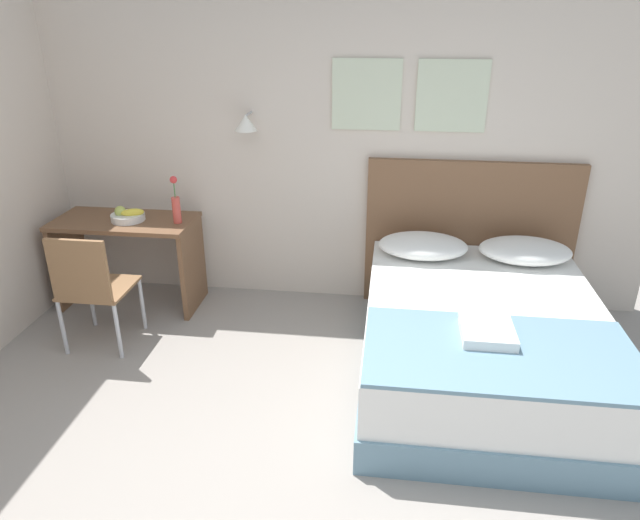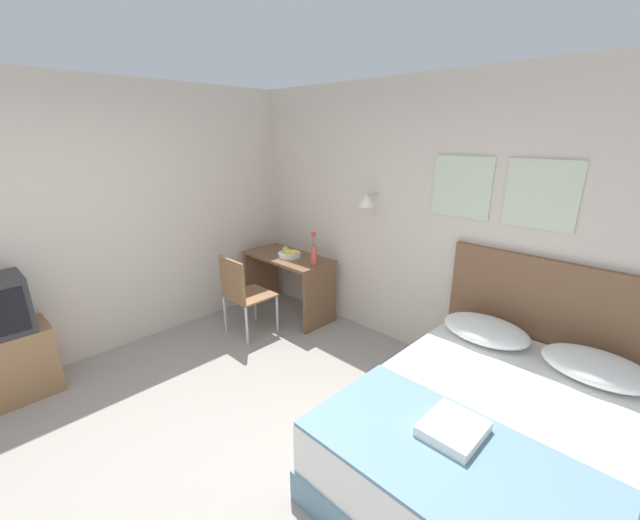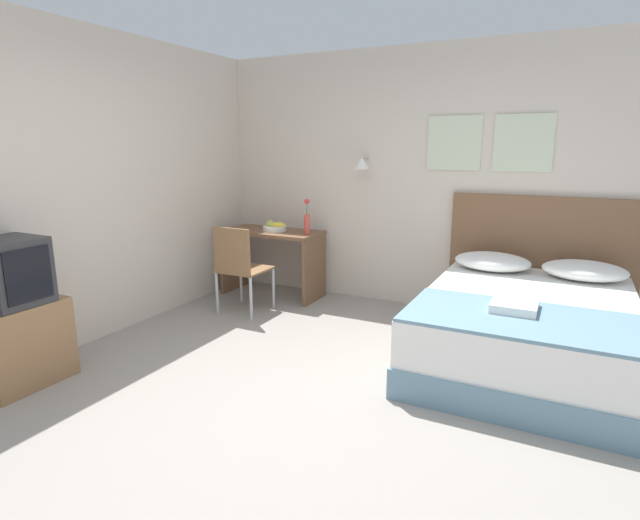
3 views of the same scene
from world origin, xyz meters
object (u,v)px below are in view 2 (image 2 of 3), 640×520
(desk_chair, at_px, (241,290))
(flower_vase, at_px, (314,252))
(bed, at_px, (489,440))
(headboard, at_px, (548,335))
(pillow_left, at_px, (485,330))
(folded_towel_near_foot, at_px, (453,429))
(throw_blanket, at_px, (450,455))
(desk, at_px, (288,274))
(fruit_bowl, at_px, (289,254))
(tv_stand, at_px, (13,364))
(pillow_right, at_px, (597,367))

(desk_chair, relative_size, flower_vase, 2.39)
(bed, height_order, flower_vase, flower_vase)
(headboard, height_order, flower_vase, headboard)
(pillow_left, relative_size, folded_towel_near_foot, 2.02)
(throw_blanket, height_order, desk, desk)
(fruit_bowl, bearing_deg, desk_chair, -89.74)
(folded_towel_near_foot, bearing_deg, desk, 156.67)
(bed, distance_m, desk, 2.85)
(throw_blanket, height_order, tv_stand, tv_stand)
(pillow_left, height_order, throw_blanket, pillow_left)
(pillow_left, relative_size, pillow_right, 1.00)
(pillow_right, relative_size, flower_vase, 1.80)
(bed, xyz_separation_m, pillow_right, (0.38, 0.74, 0.36))
(fruit_bowl, height_order, flower_vase, flower_vase)
(headboard, distance_m, pillow_left, 0.49)
(pillow_right, distance_m, fruit_bowl, 3.09)
(pillow_right, bearing_deg, desk, -179.42)
(pillow_left, distance_m, pillow_right, 0.76)
(fruit_bowl, bearing_deg, bed, -14.33)
(desk_chair, distance_m, flower_vase, 0.89)
(throw_blanket, bearing_deg, tv_stand, -156.60)
(tv_stand, bearing_deg, throw_blanket, 23.40)
(desk, distance_m, flower_vase, 0.59)
(desk_chair, bearing_deg, tv_stand, -103.87)
(pillow_right, height_order, desk, desk)
(pillow_right, relative_size, folded_towel_near_foot, 2.02)
(bed, xyz_separation_m, throw_blanket, (0.00, -0.59, 0.29))
(throw_blanket, bearing_deg, fruit_bowl, 154.60)
(pillow_left, relative_size, tv_stand, 1.13)
(desk_chair, bearing_deg, bed, 0.07)
(desk_chair, bearing_deg, pillow_left, 17.82)
(desk, bearing_deg, pillow_left, 0.76)
(folded_towel_near_foot, bearing_deg, tv_stand, -154.07)
(pillow_right, bearing_deg, fruit_bowl, -179.02)
(pillow_left, xyz_separation_m, flower_vase, (-1.92, -0.05, 0.26))
(pillow_left, bearing_deg, throw_blanket, -74.22)
(flower_vase, bearing_deg, folded_towel_near_foot, -27.09)
(pillow_right, relative_size, desk, 0.61)
(pillow_right, height_order, tv_stand, pillow_right)
(desk, bearing_deg, flower_vase, -2.22)
(desk_chair, xyz_separation_m, tv_stand, (-0.49, -1.97, -0.23))
(tv_stand, bearing_deg, fruit_bowl, 79.72)
(pillow_right, relative_size, fruit_bowl, 2.45)
(folded_towel_near_foot, bearing_deg, flower_vase, 152.91)
(headboard, xyz_separation_m, flower_vase, (-2.29, -0.36, 0.28))
(throw_blanket, height_order, flower_vase, flower_vase)
(headboard, xyz_separation_m, throw_blanket, (0.00, -1.65, -0.05))
(fruit_bowl, bearing_deg, throw_blanket, -25.40)
(headboard, distance_m, pillow_right, 0.49)
(desk, height_order, desk_chair, desk_chair)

